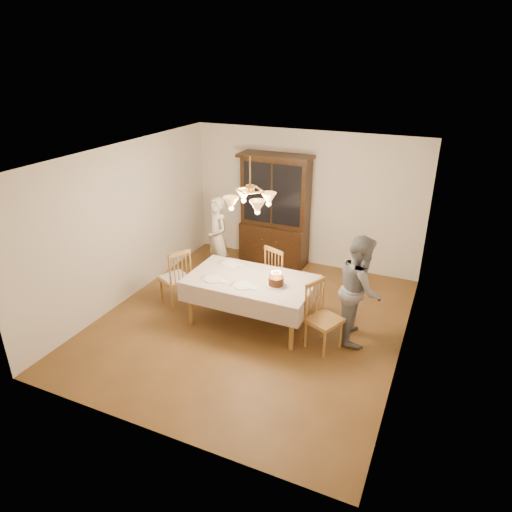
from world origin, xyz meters
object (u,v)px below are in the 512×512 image
at_px(chair_far_side, 281,276).
at_px(china_hutch, 275,212).
at_px(birthday_cake, 276,281).
at_px(elderly_woman, 217,238).
at_px(dining_table, 251,283).

bearing_deg(chair_far_side, china_hutch, 115.81).
height_order(china_hutch, birthday_cake, china_hutch).
bearing_deg(elderly_woman, birthday_cake, -1.30).
distance_m(china_hutch, birthday_cake, 2.50).
height_order(dining_table, china_hutch, china_hutch).
xyz_separation_m(china_hutch, chair_far_side, (0.68, -1.41, -0.60)).
relative_size(dining_table, birthday_cake, 6.33).
bearing_deg(chair_far_side, dining_table, -100.99).
bearing_deg(china_hutch, elderly_woman, -125.53).
relative_size(china_hutch, chair_far_side, 2.16).
xyz_separation_m(elderly_woman, birthday_cake, (1.67, -1.29, 0.06)).
relative_size(elderly_woman, birthday_cake, 5.09).
xyz_separation_m(dining_table, chair_far_side, (0.16, 0.84, -0.24)).
distance_m(dining_table, birthday_cake, 0.45).
relative_size(chair_far_side, elderly_woman, 0.65).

